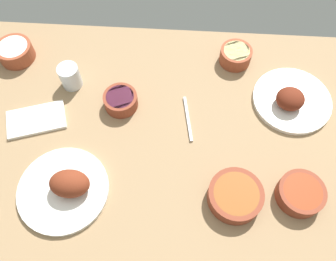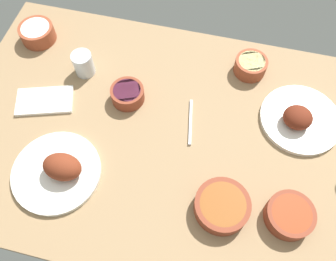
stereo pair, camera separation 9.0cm
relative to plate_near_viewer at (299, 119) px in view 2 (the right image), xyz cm
name	(u,v)px [view 2 (the right image)]	position (x,y,z in cm)	size (l,w,h in cm)	color
dining_table	(168,136)	(-40.18, -14.19, -3.97)	(140.00, 90.00, 4.00)	#937551
plate_near_viewer	(299,119)	(0.00, 0.00, 0.00)	(26.05, 26.05, 7.68)	white
plate_center_main	(59,170)	(-68.52, -35.02, 0.43)	(26.69, 26.69, 8.74)	white
bowl_cream	(37,33)	(-96.55, 13.68, 1.19)	(12.54, 12.54, 5.83)	brown
bowl_soup	(222,206)	(-19.66, -34.40, 0.72)	(15.77, 15.77, 4.91)	brown
bowl_onions	(127,94)	(-56.44, -4.31, 0.79)	(11.14, 11.14, 5.05)	brown
bowl_sauce	(290,215)	(-0.99, -32.54, 0.71)	(13.45, 13.45, 4.90)	brown
bowl_potatoes	(251,65)	(-18.14, 17.09, 1.03)	(11.12, 11.12, 5.51)	brown
water_tumbler	(83,64)	(-74.43, 3.22, 2.25)	(6.97, 6.97, 8.45)	silver
folded_napkin	(45,101)	(-83.39, -12.17, -1.37)	(18.63, 10.50, 1.20)	white
spoon_loose	(190,122)	(-34.01, -8.49, -1.57)	(16.74, 0.90, 0.80)	silver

